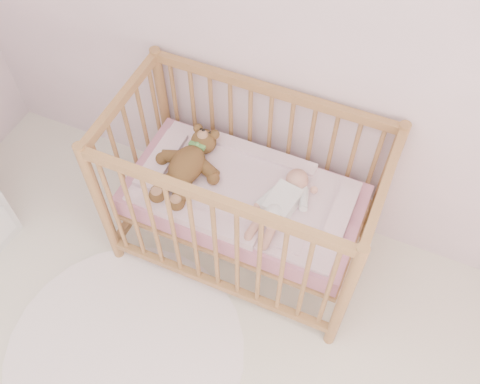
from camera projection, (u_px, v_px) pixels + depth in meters
The scene contains 7 objects.
wall_back at pixel (313, 26), 2.28m from camera, with size 4.00×0.02×2.70m, color silver.
crib at pixel (244, 198), 2.80m from camera, with size 1.36×0.76×1.00m, color #A77946, non-canonical shape.
mattress at pixel (244, 200), 2.81m from camera, with size 1.22×0.62×0.13m, color #CB7F98.
blanket at pixel (244, 191), 2.75m from camera, with size 1.10×0.58×0.06m, color #F1A6BB, non-canonical shape.
baby at pixel (283, 200), 2.63m from camera, with size 0.25×0.52×0.12m, color white, non-canonical shape.
teddy_bear at pixel (187, 165), 2.74m from camera, with size 0.38×0.54×0.15m, color brown, non-canonical shape.
rug at pixel (125, 352), 2.83m from camera, with size 1.27×1.27×0.01m, color white.
Camera 1 is at (0.47, 0.13, 2.81)m, focal length 40.00 mm.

